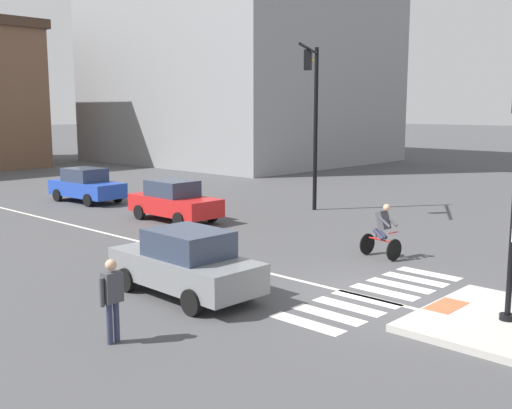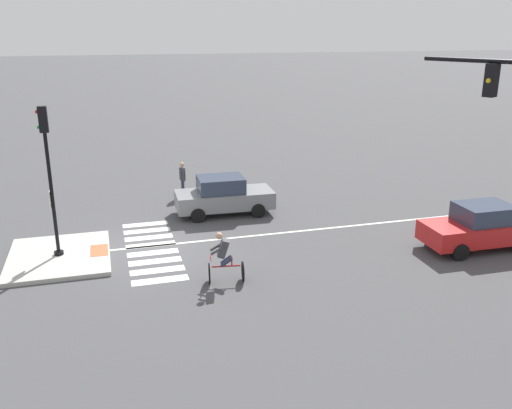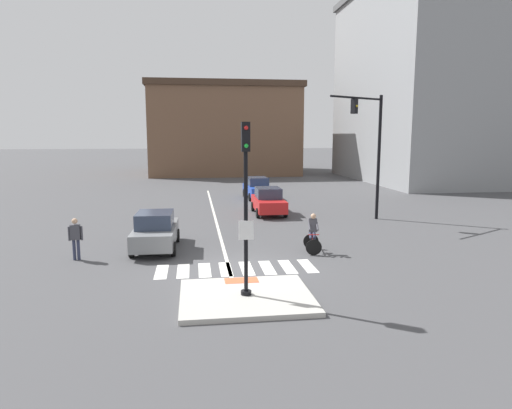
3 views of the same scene
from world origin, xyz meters
TOP-DOWN VIEW (x-y plane):
  - ground_plane at (0.00, 0.00)m, footprint 300.00×300.00m
  - traffic_island at (0.00, -3.10)m, footprint 3.93×3.39m
  - tactile_pad_front at (0.00, -1.76)m, footprint 1.10×0.60m
  - signal_pole at (0.00, -3.11)m, footprint 0.44×0.38m
  - crosswalk_stripe_a at (-2.70, 0.07)m, footprint 0.44×1.80m
  - crosswalk_stripe_b at (-1.93, 0.07)m, footprint 0.44×1.80m
  - crosswalk_stripe_c at (-1.16, 0.07)m, footprint 0.44×1.80m
  - crosswalk_stripe_d at (-0.39, 0.07)m, footprint 0.44×1.80m
  - crosswalk_stripe_e at (0.39, 0.07)m, footprint 0.44×1.80m
  - crosswalk_stripe_f at (1.16, 0.07)m, footprint 0.44×1.80m
  - crosswalk_stripe_g at (1.93, 0.07)m, footprint 0.44×1.80m
  - crosswalk_stripe_h at (2.70, 0.07)m, footprint 0.44×1.80m
  - lane_centre_line at (-0.26, 10.00)m, footprint 0.14×28.00m
  - traffic_light_mast at (8.50, 8.67)m, footprint 3.66×2.09m
  - building_corner_left at (2.39, 44.11)m, footprint 18.39×16.37m
  - building_corner_right at (25.97, 30.25)m, footprint 19.89×22.02m
  - car_red_eastbound_far at (3.09, 11.49)m, footprint 1.88×4.12m
  - car_blue_eastbound_distant at (3.41, 18.54)m, footprint 2.01×4.18m
  - car_grey_westbound_near at (-3.16, 3.44)m, footprint 1.94×4.15m
  - cyclist at (3.39, 2.00)m, footprint 0.81×1.18m
  - pedestrian_at_curb_left at (-6.12, 2.13)m, footprint 0.55×0.24m

SIDE VIEW (x-z plane):
  - ground_plane at x=0.00m, z-range 0.00..0.00m
  - crosswalk_stripe_a at x=-2.70m, z-range 0.00..0.01m
  - crosswalk_stripe_b at x=-1.93m, z-range 0.00..0.01m
  - crosswalk_stripe_c at x=-1.16m, z-range 0.00..0.01m
  - crosswalk_stripe_d at x=-0.39m, z-range 0.00..0.01m
  - crosswalk_stripe_e at x=0.39m, z-range 0.00..0.01m
  - crosswalk_stripe_f at x=1.16m, z-range 0.00..0.01m
  - crosswalk_stripe_g at x=1.93m, z-range 0.00..0.01m
  - crosswalk_stripe_h at x=2.70m, z-range 0.00..0.01m
  - lane_centre_line at x=-0.26m, z-range 0.00..0.01m
  - traffic_island at x=0.00m, z-range 0.00..0.15m
  - tactile_pad_front at x=0.00m, z-range 0.15..0.16m
  - car_red_eastbound_far at x=3.09m, z-range -0.01..1.63m
  - car_blue_eastbound_distant at x=3.41m, z-range -0.01..1.63m
  - car_grey_westbound_near at x=-3.16m, z-range -0.01..1.63m
  - cyclist at x=3.39m, z-range 0.03..1.71m
  - pedestrian_at_curb_left at x=-6.12m, z-range 0.15..1.82m
  - signal_pole at x=0.00m, z-range 0.66..5.76m
  - traffic_light_mast at x=8.50m, z-range 1.00..8.11m
  - building_corner_left at x=2.39m, z-range 0.02..11.09m
  - building_corner_right at x=25.97m, z-range 0.02..20.54m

